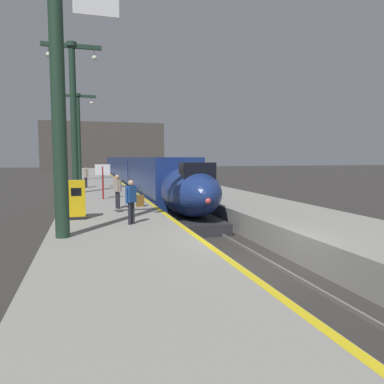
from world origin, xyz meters
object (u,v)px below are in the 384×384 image
at_px(highspeed_train_main, 133,171).
at_px(station_column_far, 78,129).
at_px(station_column_mid, 73,105).
at_px(passenger_mid_platform, 86,176).
at_px(ticket_machine_yellow, 77,201).
at_px(station_column_near, 59,60).
at_px(departure_info_board, 103,174).
at_px(rolling_suitcase, 140,201).
at_px(passenger_far_waiting, 131,198).
at_px(passenger_near_edge, 117,189).

height_order(highspeed_train_main, station_column_far, station_column_far).
relative_size(station_column_mid, passenger_mid_platform, 6.15).
bearing_deg(station_column_far, ticket_machine_yellow, -89.27).
bearing_deg(station_column_near, departure_info_board, 81.20).
bearing_deg(station_column_mid, highspeed_train_main, 69.13).
distance_m(highspeed_train_main, station_column_near, 31.30).
relative_size(rolling_suitcase, departure_info_board, 0.46).
bearing_deg(ticket_machine_yellow, passenger_far_waiting, -42.53).
bearing_deg(highspeed_train_main, station_column_near, -100.88).
relative_size(highspeed_train_main, passenger_near_edge, 33.26).
height_order(passenger_mid_platform, rolling_suitcase, passenger_mid_platform).
relative_size(station_column_mid, ticket_machine_yellow, 6.49).
relative_size(station_column_near, passenger_mid_platform, 5.31).
xyz_separation_m(highspeed_train_main, station_column_far, (-5.90, 0.53, 4.81)).
distance_m(highspeed_train_main, departure_info_board, 20.21).
height_order(station_column_near, station_column_far, station_column_far).
height_order(station_column_near, departure_info_board, station_column_near).
relative_size(passenger_far_waiting, rolling_suitcase, 1.72).
distance_m(passenger_mid_platform, ticket_machine_yellow, 16.14).
height_order(station_column_far, passenger_mid_platform, station_column_far).
xyz_separation_m(station_column_mid, station_column_far, (0.00, 16.00, -0.44)).
distance_m(station_column_far, passenger_near_edge, 25.30).
bearing_deg(passenger_near_edge, passenger_mid_platform, 96.52).
bearing_deg(passenger_mid_platform, station_column_mid, -98.12).
relative_size(passenger_mid_platform, rolling_suitcase, 1.72).
bearing_deg(highspeed_train_main, departure_info_board, -101.99).
xyz_separation_m(station_column_near, station_column_far, (-0.06, 30.93, 0.21)).
relative_size(passenger_far_waiting, ticket_machine_yellow, 1.06).
bearing_deg(rolling_suitcase, highspeed_train_main, 84.01).
relative_size(passenger_near_edge, rolling_suitcase, 1.72).
xyz_separation_m(station_column_near, passenger_far_waiting, (2.32, 1.70, -4.52)).
bearing_deg(departure_info_board, passenger_near_edge, -83.36).
distance_m(station_column_near, departure_info_board, 11.49).
xyz_separation_m(rolling_suitcase, departure_info_board, (-1.70, 3.97, 1.20)).
bearing_deg(passenger_far_waiting, departure_info_board, 94.29).
xyz_separation_m(station_column_near, station_column_mid, (-0.06, 14.93, 0.65)).
bearing_deg(passenger_mid_platform, station_column_far, 93.46).
bearing_deg(station_column_far, station_column_near, -89.89).
distance_m(passenger_near_edge, departure_info_board, 4.52).
bearing_deg(station_column_near, station_column_far, 90.11).
relative_size(passenger_far_waiting, departure_info_board, 0.80).
xyz_separation_m(passenger_near_edge, passenger_far_waiting, (0.15, -4.48, 0.00)).
distance_m(station_column_near, station_column_far, 30.93).
distance_m(station_column_mid, passenger_far_waiting, 14.41).
height_order(station_column_near, passenger_far_waiting, station_column_near).
xyz_separation_m(passenger_near_edge, rolling_suitcase, (1.18, 0.49, -0.69)).
xyz_separation_m(station_column_mid, ticket_machine_yellow, (0.35, -11.37, -5.42)).
distance_m(passenger_mid_platform, passenger_far_waiting, 18.07).
height_order(passenger_near_edge, rolling_suitcase, passenger_near_edge).
distance_m(passenger_far_waiting, ticket_machine_yellow, 2.76).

